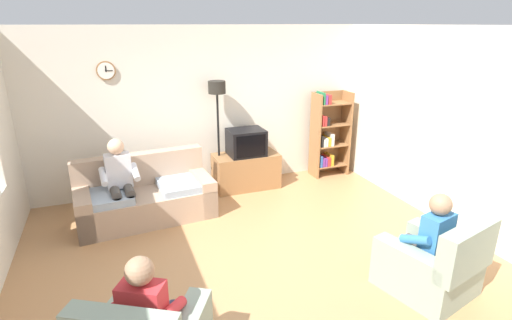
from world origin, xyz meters
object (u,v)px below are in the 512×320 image
tv (246,142)px  person_on_couch (120,178)px  bookshelf (327,135)px  armchair_near_bookshelf (431,267)px  floor_lamp (217,106)px  person_in_right_armchair (427,237)px  person_in_left_armchair (149,309)px  couch (145,198)px  tv_stand (246,171)px

tv → person_on_couch: (-2.07, -0.66, -0.12)m
bookshelf → armchair_near_bookshelf: size_ratio=1.50×
floor_lamp → armchair_near_bookshelf: bearing=-69.1°
tv → bookshelf: (1.62, 0.10, -0.05)m
armchair_near_bookshelf → bookshelf: bearing=77.9°
tv → floor_lamp: floor_lamp is taller
bookshelf → person_in_right_armchair: size_ratio=1.41×
bookshelf → tv: bearing=-176.6°
floor_lamp → person_in_right_armchair: (1.30, -3.40, -0.85)m
bookshelf → person_on_couch: (-3.69, -0.75, -0.07)m
bookshelf → person_on_couch: bearing=-168.5°
person_on_couch → person_in_left_armchair: (0.07, -2.73, -0.09)m
couch → armchair_near_bookshelf: size_ratio=1.87×
armchair_near_bookshelf → person_in_left_armchair: size_ratio=0.94×
couch → person_in_left_armchair: size_ratio=1.76×
person_in_right_armchair → tv: bearing=104.7°
armchair_near_bookshelf → person_in_right_armchair: (-0.02, 0.09, 0.32)m
person_on_couch → person_in_right_armchair: 3.93m
bookshelf → person_in_left_armchair: bearing=-136.1°
floor_lamp → tv_stand: bearing=-12.5°
person_in_right_armchair → armchair_near_bookshelf: bearing=-75.4°
bookshelf → armchair_near_bookshelf: (-0.74, -3.46, -0.48)m
floor_lamp → person_in_right_armchair: bearing=-69.0°
tv → armchair_near_bookshelf: tv is taller
tv_stand → person_in_right_armchair: person_in_right_armchair is taller
person_in_left_armchair → tv: bearing=59.5°
floor_lamp → person_on_couch: floor_lamp is taller
tv → person_on_couch: bearing=-162.4°
couch → bookshelf: size_ratio=1.25×
floor_lamp → person_in_right_armchair: 3.74m
floor_lamp → armchair_near_bookshelf: size_ratio=1.76×
tv → person_on_couch: 2.17m
couch → tv: bearing=17.3°
bookshelf → person_in_left_armchair: bookshelf is taller
tv → bookshelf: 1.63m
tv_stand → person_in_left_armchair: (-2.00, -3.41, 0.31)m
couch → bookshelf: (3.38, 0.64, 0.46)m
armchair_near_bookshelf → person_on_couch: person_on_couch is taller
couch → person_in_left_armchair: 2.86m
floor_lamp → person_in_left_armchair: 3.93m
tv_stand → person_on_couch: size_ratio=0.89×
couch → person_in_left_armchair: person_in_left_armchair is taller
couch → bookshelf: bookshelf is taller
person_in_right_armchair → tv_stand: bearing=104.6°
tv → person_in_left_armchair: size_ratio=0.54×
person_on_couch → person_in_right_armchair: bearing=-41.8°
couch → floor_lamp: bearing=27.1°
person_in_left_armchair → person_in_right_armchair: (2.85, 0.11, 0.00)m
bookshelf → person_on_couch: 3.77m
armchair_near_bookshelf → tv_stand: bearing=104.6°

